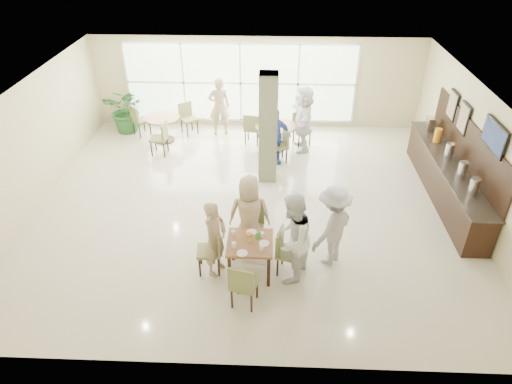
{
  "coord_description": "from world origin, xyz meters",
  "views": [
    {
      "loc": [
        0.51,
        -9.02,
        6.13
      ],
      "look_at": [
        0.2,
        -1.2,
        1.1
      ],
      "focal_mm": 32.0,
      "sensor_mm": 36.0,
      "label": 1
    }
  ],
  "objects_px": {
    "teen_right": "(292,239)",
    "adult_a": "(274,136)",
    "buffet_counter": "(447,177)",
    "teen_standing": "(333,226)",
    "adult_standing": "(219,106)",
    "teen_far": "(249,215)",
    "round_table_left": "(163,123)",
    "potted_plant": "(127,110)",
    "teen_left": "(215,239)",
    "round_table_right": "(275,130)",
    "main_table": "(250,246)",
    "adult_b": "(303,119)"
  },
  "relations": [
    {
      "from": "buffet_counter",
      "to": "teen_right",
      "type": "bearing_deg",
      "value": -141.9
    },
    {
      "from": "buffet_counter",
      "to": "adult_b",
      "type": "height_order",
      "value": "buffet_counter"
    },
    {
      "from": "round_table_right",
      "to": "teen_standing",
      "type": "bearing_deg",
      "value": -77.1
    },
    {
      "from": "teen_far",
      "to": "teen_standing",
      "type": "xyz_separation_m",
      "value": [
        1.62,
        -0.3,
        -0.0
      ]
    },
    {
      "from": "buffet_counter",
      "to": "teen_standing",
      "type": "bearing_deg",
      "value": -140.4
    },
    {
      "from": "main_table",
      "to": "adult_a",
      "type": "relative_size",
      "value": 0.54
    },
    {
      "from": "teen_right",
      "to": "adult_standing",
      "type": "distance_m",
      "value": 6.61
    },
    {
      "from": "teen_far",
      "to": "adult_a",
      "type": "distance_m",
      "value": 3.77
    },
    {
      "from": "buffet_counter",
      "to": "teen_left",
      "type": "height_order",
      "value": "buffet_counter"
    },
    {
      "from": "round_table_left",
      "to": "potted_plant",
      "type": "relative_size",
      "value": 0.72
    },
    {
      "from": "teen_right",
      "to": "adult_standing",
      "type": "height_order",
      "value": "teen_right"
    },
    {
      "from": "main_table",
      "to": "potted_plant",
      "type": "distance_m",
      "value": 7.51
    },
    {
      "from": "buffet_counter",
      "to": "teen_far",
      "type": "bearing_deg",
      "value": -154.7
    },
    {
      "from": "round_table_right",
      "to": "adult_a",
      "type": "height_order",
      "value": "adult_a"
    },
    {
      "from": "adult_a",
      "to": "teen_left",
      "type": "bearing_deg",
      "value": -112.69
    },
    {
      "from": "main_table",
      "to": "adult_standing",
      "type": "bearing_deg",
      "value": 101.28
    },
    {
      "from": "round_table_left",
      "to": "adult_standing",
      "type": "relative_size",
      "value": 0.57
    },
    {
      "from": "main_table",
      "to": "potted_plant",
      "type": "xyz_separation_m",
      "value": [
        -4.1,
        6.3,
        0.07
      ]
    },
    {
      "from": "round_table_left",
      "to": "teen_standing",
      "type": "distance_m",
      "value": 6.9
    },
    {
      "from": "potted_plant",
      "to": "adult_a",
      "type": "bearing_deg",
      "value": -22.34
    },
    {
      "from": "teen_far",
      "to": "teen_right",
      "type": "relative_size",
      "value": 0.93
    },
    {
      "from": "teen_far",
      "to": "main_table",
      "type": "bearing_deg",
      "value": 92.0
    },
    {
      "from": "adult_b",
      "to": "teen_far",
      "type": "bearing_deg",
      "value": -18.89
    },
    {
      "from": "teen_right",
      "to": "adult_a",
      "type": "bearing_deg",
      "value": -154.72
    },
    {
      "from": "teen_right",
      "to": "teen_far",
      "type": "bearing_deg",
      "value": -113.44
    },
    {
      "from": "buffet_counter",
      "to": "teen_standing",
      "type": "distance_m",
      "value": 3.9
    },
    {
      "from": "adult_a",
      "to": "adult_standing",
      "type": "height_order",
      "value": "adult_standing"
    },
    {
      "from": "adult_a",
      "to": "adult_b",
      "type": "height_order",
      "value": "adult_b"
    },
    {
      "from": "round_table_right",
      "to": "potted_plant",
      "type": "xyz_separation_m",
      "value": [
        -4.55,
        1.03,
        0.12
      ]
    },
    {
      "from": "teen_standing",
      "to": "adult_standing",
      "type": "xyz_separation_m",
      "value": [
        -2.81,
        5.8,
        0.03
      ]
    },
    {
      "from": "teen_left",
      "to": "adult_a",
      "type": "bearing_deg",
      "value": 10.55
    },
    {
      "from": "main_table",
      "to": "round_table_right",
      "type": "height_order",
      "value": "same"
    },
    {
      "from": "adult_standing",
      "to": "round_table_right",
      "type": "bearing_deg",
      "value": 140.71
    },
    {
      "from": "teen_left",
      "to": "teen_standing",
      "type": "xyz_separation_m",
      "value": [
        2.22,
        0.39,
        0.07
      ]
    },
    {
      "from": "main_table",
      "to": "round_table_left",
      "type": "relative_size",
      "value": 0.84
    },
    {
      "from": "adult_b",
      "to": "main_table",
      "type": "bearing_deg",
      "value": -16.43
    },
    {
      "from": "teen_right",
      "to": "adult_standing",
      "type": "relative_size",
      "value": 1.03
    },
    {
      "from": "teen_left",
      "to": "teen_right",
      "type": "xyz_separation_m",
      "value": [
        1.42,
        -0.11,
        0.13
      ]
    },
    {
      "from": "round_table_left",
      "to": "round_table_right",
      "type": "relative_size",
      "value": 0.86
    },
    {
      "from": "main_table",
      "to": "teen_left",
      "type": "xyz_separation_m",
      "value": [
        -0.65,
        0.02,
        0.14
      ]
    },
    {
      "from": "round_table_left",
      "to": "teen_far",
      "type": "bearing_deg",
      "value": -60.38
    },
    {
      "from": "round_table_right",
      "to": "adult_standing",
      "type": "distance_m",
      "value": 1.97
    },
    {
      "from": "teen_left",
      "to": "adult_standing",
      "type": "height_order",
      "value": "adult_standing"
    },
    {
      "from": "round_table_left",
      "to": "teen_standing",
      "type": "bearing_deg",
      "value": -49.85
    },
    {
      "from": "round_table_left",
      "to": "round_table_right",
      "type": "height_order",
      "value": "same"
    },
    {
      "from": "round_table_right",
      "to": "adult_standing",
      "type": "relative_size",
      "value": 0.66
    },
    {
      "from": "round_table_left",
      "to": "adult_a",
      "type": "bearing_deg",
      "value": -20.56
    },
    {
      "from": "buffet_counter",
      "to": "adult_standing",
      "type": "distance_m",
      "value": 6.7
    },
    {
      "from": "round_table_right",
      "to": "teen_left",
      "type": "distance_m",
      "value": 5.37
    },
    {
      "from": "potted_plant",
      "to": "teen_left",
      "type": "height_order",
      "value": "teen_left"
    }
  ]
}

